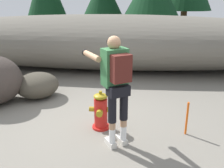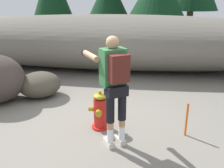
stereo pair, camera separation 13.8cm
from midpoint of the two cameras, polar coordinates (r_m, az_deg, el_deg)
The scene contains 6 objects.
ground_plane at distance 4.77m, azimuth -6.41°, elevation -9.41°, with size 56.00×56.00×0.04m, color slate.
dirt_embankment at distance 8.40m, azimuth -0.94°, elevation 9.69°, with size 15.92×3.20×1.76m, color #666056.
fire_hydrant at distance 4.48m, azimuth -3.48°, elevation -6.32°, with size 0.42×0.37×0.72m.
utility_worker at distance 3.73m, azimuth -0.33°, elevation 1.33°, with size 0.85×1.03×1.74m.
boulder_large at distance 6.15m, azimuth -17.35°, elevation -0.27°, with size 0.93×1.00×0.60m, color #433E33.
survey_stake at distance 4.46m, azimuth 15.96°, elevation -7.61°, with size 0.04×0.04×0.60m, color #E55914.
Camera 1 is at (0.85, -4.11, 2.24)m, focal length 39.84 mm.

